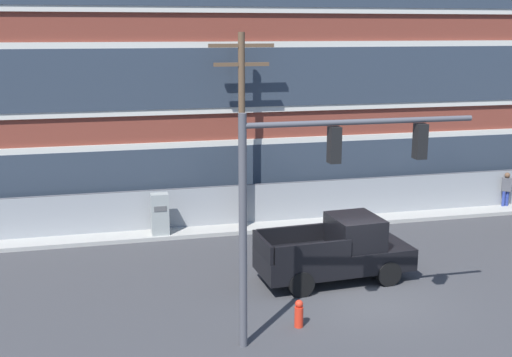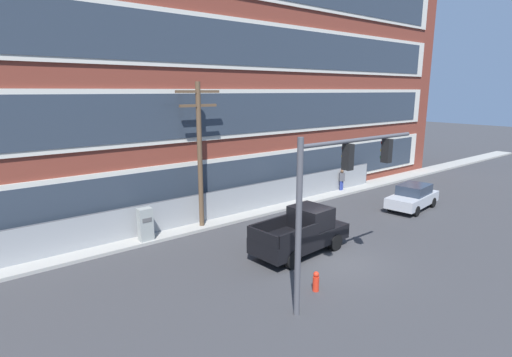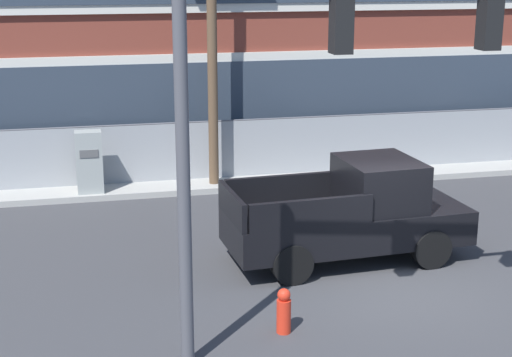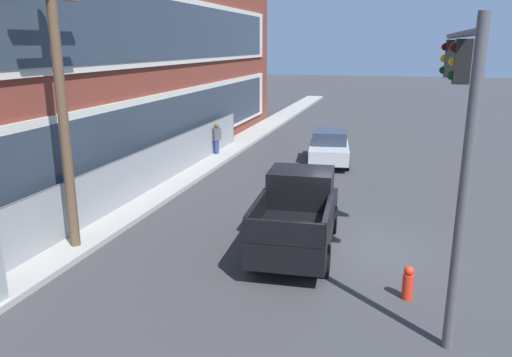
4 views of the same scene
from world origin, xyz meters
name	(u,v)px [view 1 (image 1 of 4)]	position (x,y,z in m)	size (l,w,h in m)	color
ground_plane	(366,297)	(0.00, 0.00, 0.00)	(160.00, 160.00, 0.00)	#38383A
sidewalk_building_side	(294,223)	(0.00, 7.53, 0.08)	(80.00, 1.63, 0.16)	#9E9B93
chain_link_fence	(252,205)	(-1.71, 7.81, 0.90)	(29.81, 0.06, 1.77)	gray
traffic_signal_mast	(313,180)	(-2.47, -2.16, 4.27)	(6.11, 0.43, 5.97)	#4C4C51
pickup_truck_black	(338,252)	(-0.36, 1.46, 0.97)	(5.07, 2.24, 2.08)	black
utility_pole_near_corner	(242,123)	(-2.24, 7.24, 4.35)	(2.51, 0.26, 7.80)	brown
electrical_cabinet	(160,216)	(-5.52, 7.08, 0.89)	(0.67, 0.49, 1.78)	#939993
pedestrian_near_cabinet	(506,188)	(9.91, 7.59, 0.97)	(0.47, 0.41, 1.69)	navy
fire_hydrant	(299,314)	(-2.57, -1.46, 0.38)	(0.24, 0.24, 0.78)	red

